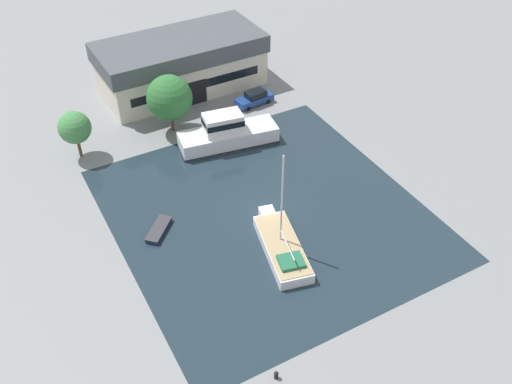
{
  "coord_description": "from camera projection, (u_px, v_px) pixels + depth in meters",
  "views": [
    {
      "loc": [
        -20.69,
        -35.45,
        36.95
      ],
      "look_at": [
        0.0,
        2.26,
        1.0
      ],
      "focal_mm": 40.0,
      "sensor_mm": 36.0,
      "label": 1
    }
  ],
  "objects": [
    {
      "name": "ground_plane",
      "position": [
        267.0,
        213.0,
        55.18
      ],
      "size": [
        440.0,
        440.0,
        0.0
      ],
      "primitive_type": "plane",
      "color": "gray"
    },
    {
      "name": "water_canal",
      "position": [
        267.0,
        213.0,
        55.18
      ],
      "size": [
        28.2,
        30.12,
        0.01
      ],
      "primitive_type": "cube",
      "color": "#1E2D38",
      "rests_on": "ground"
    },
    {
      "name": "warehouse_building",
      "position": [
        181.0,
        64.0,
        71.71
      ],
      "size": [
        20.74,
        9.78,
        6.66
      ],
      "rotation": [
        0.0,
        0.0,
        0.02
      ],
      "color": "beige",
      "rests_on": "ground"
    },
    {
      "name": "quay_tree_near_building",
      "position": [
        169.0,
        98.0,
        63.46
      ],
      "size": [
        5.17,
        5.17,
        6.9
      ],
      "color": "brown",
      "rests_on": "ground"
    },
    {
      "name": "quay_tree_by_water",
      "position": [
        75.0,
        128.0,
        60.04
      ],
      "size": [
        3.49,
        3.49,
        5.41
      ],
      "color": "brown",
      "rests_on": "ground"
    },
    {
      "name": "parked_car",
      "position": [
        255.0,
        98.0,
        70.14
      ],
      "size": [
        4.88,
        2.28,
        1.75
      ],
      "rotation": [
        0.0,
        0.0,
        1.67
      ],
      "color": "navy",
      "rests_on": "ground"
    },
    {
      "name": "sailboat_moored",
      "position": [
        282.0,
        246.0,
        50.84
      ],
      "size": [
        4.87,
        9.93,
        10.31
      ],
      "rotation": [
        0.0,
        0.0,
        -0.23
      ],
      "color": "white",
      "rests_on": "water_canal"
    },
    {
      "name": "motor_cruiser",
      "position": [
        227.0,
        134.0,
        63.13
      ],
      "size": [
        11.45,
        5.14,
        3.97
      ],
      "rotation": [
        0.0,
        0.0,
        1.42
      ],
      "color": "silver",
      "rests_on": "water_canal"
    },
    {
      "name": "small_dinghy",
      "position": [
        159.0,
        230.0,
        53.03
      ],
      "size": [
        3.47,
        3.52,
        0.48
      ],
      "rotation": [
        0.0,
        0.0,
        2.37
      ],
      "color": "#19234C",
      "rests_on": "water_canal"
    },
    {
      "name": "mooring_bollard",
      "position": [
        276.0,
        375.0,
        41.2
      ],
      "size": [
        0.35,
        0.35,
        0.7
      ],
      "color": "black",
      "rests_on": "ground"
    }
  ]
}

